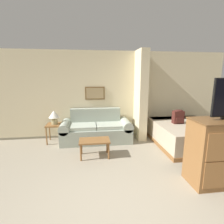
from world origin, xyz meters
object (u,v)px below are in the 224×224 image
coffee_table (94,142)px  table_lamp (54,115)px  backpack (178,116)px  couch (96,130)px  bed (186,134)px

coffee_table → table_lamp: size_ratio=1.79×
backpack → coffee_table: bearing=-167.4°
coffee_table → couch: bearing=85.4°
couch → table_lamp: size_ratio=5.13×
bed → backpack: bearing=163.4°
couch → backpack: size_ratio=5.28×
coffee_table → table_lamp: table_lamp is taller
coffee_table → bed: size_ratio=0.36×
couch → backpack: backpack is taller
table_lamp → bed: (3.63, -0.63, -0.49)m
coffee_table → bed: (2.55, 0.45, -0.06)m
table_lamp → backpack: backpack is taller
couch → coffee_table: 1.04m
table_lamp → backpack: size_ratio=1.03×
table_lamp → couch: bearing=-2.1°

